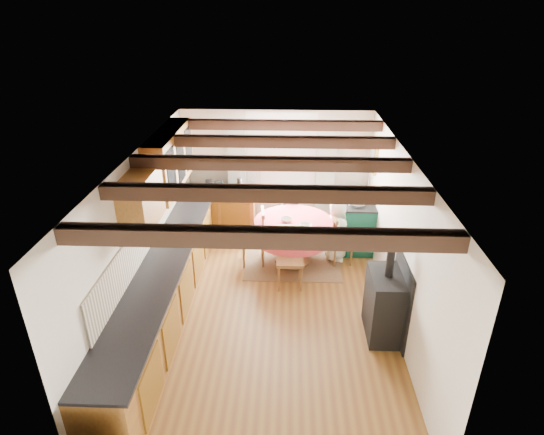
{
  "coord_description": "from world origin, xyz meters",
  "views": [
    {
      "loc": [
        0.25,
        -5.46,
        4.18
      ],
      "look_at": [
        0.0,
        0.8,
        1.15
      ],
      "focal_mm": 29.48,
      "sensor_mm": 36.0,
      "label": 1
    }
  ],
  "objects_px": {
    "chair_right": "(342,239)",
    "cup": "(299,230)",
    "chair_left": "(253,237)",
    "child_right": "(337,229)",
    "child_far": "(291,215)",
    "chair_near": "(290,258)",
    "cast_iron_stove": "(387,289)",
    "dining_table": "(293,242)",
    "aga_range": "(353,222)"
  },
  "relations": [
    {
      "from": "chair_near",
      "to": "chair_left",
      "type": "distance_m",
      "value": 0.95
    },
    {
      "from": "cup",
      "to": "child_right",
      "type": "bearing_deg",
      "value": 40.43
    },
    {
      "from": "child_far",
      "to": "child_right",
      "type": "bearing_deg",
      "value": 142.78
    },
    {
      "from": "chair_right",
      "to": "aga_range",
      "type": "bearing_deg",
      "value": -33.08
    },
    {
      "from": "aga_range",
      "to": "child_right",
      "type": "xyz_separation_m",
      "value": [
        -0.36,
        -0.52,
        0.11
      ]
    },
    {
      "from": "chair_right",
      "to": "child_far",
      "type": "bearing_deg",
      "value": 39.64
    },
    {
      "from": "chair_near",
      "to": "child_far",
      "type": "xyz_separation_m",
      "value": [
        0.02,
        1.54,
        0.04
      ]
    },
    {
      "from": "child_far",
      "to": "cup",
      "type": "distance_m",
      "value": 1.27
    },
    {
      "from": "chair_left",
      "to": "dining_table",
      "type": "bearing_deg",
      "value": 87.53
    },
    {
      "from": "chair_left",
      "to": "cast_iron_stove",
      "type": "bearing_deg",
      "value": 40.98
    },
    {
      "from": "chair_right",
      "to": "chair_left",
      "type": "bearing_deg",
      "value": 83.77
    },
    {
      "from": "chair_near",
      "to": "dining_table",
      "type": "bearing_deg",
      "value": 83.28
    },
    {
      "from": "child_right",
      "to": "cup",
      "type": "bearing_deg",
      "value": 136.79
    },
    {
      "from": "chair_left",
      "to": "cup",
      "type": "distance_m",
      "value": 0.94
    },
    {
      "from": "cup",
      "to": "child_far",
      "type": "bearing_deg",
      "value": 95.76
    },
    {
      "from": "chair_near",
      "to": "child_far",
      "type": "relative_size",
      "value": 0.93
    },
    {
      "from": "dining_table",
      "to": "child_far",
      "type": "bearing_deg",
      "value": 92.46
    },
    {
      "from": "chair_left",
      "to": "cup",
      "type": "relative_size",
      "value": 9.81
    },
    {
      "from": "dining_table",
      "to": "chair_left",
      "type": "xyz_separation_m",
      "value": [
        -0.7,
        -0.04,
        0.1
      ]
    },
    {
      "from": "aga_range",
      "to": "cast_iron_stove",
      "type": "height_order",
      "value": "cast_iron_stove"
    },
    {
      "from": "child_far",
      "to": "chair_left",
      "type": "bearing_deg",
      "value": 53.74
    },
    {
      "from": "chair_left",
      "to": "child_right",
      "type": "relative_size",
      "value": 0.87
    },
    {
      "from": "chair_near",
      "to": "chair_right",
      "type": "distance_m",
      "value": 1.19
    },
    {
      "from": "aga_range",
      "to": "child_right",
      "type": "height_order",
      "value": "child_right"
    },
    {
      "from": "child_far",
      "to": "cup",
      "type": "bearing_deg",
      "value": 97.54
    },
    {
      "from": "chair_right",
      "to": "child_far",
      "type": "relative_size",
      "value": 0.83
    },
    {
      "from": "chair_near",
      "to": "cup",
      "type": "distance_m",
      "value": 0.5
    },
    {
      "from": "chair_right",
      "to": "chair_near",
      "type": "bearing_deg",
      "value": 121.3
    },
    {
      "from": "chair_right",
      "to": "cup",
      "type": "xyz_separation_m",
      "value": [
        -0.76,
        -0.46,
        0.41
      ]
    },
    {
      "from": "chair_near",
      "to": "aga_range",
      "type": "relative_size",
      "value": 0.99
    },
    {
      "from": "aga_range",
      "to": "cast_iron_stove",
      "type": "bearing_deg",
      "value": -87.51
    },
    {
      "from": "chair_left",
      "to": "aga_range",
      "type": "bearing_deg",
      "value": 105.55
    },
    {
      "from": "chair_right",
      "to": "cup",
      "type": "relative_size",
      "value": 8.67
    },
    {
      "from": "aga_range",
      "to": "cast_iron_stove",
      "type": "xyz_separation_m",
      "value": [
        0.11,
        -2.53,
        0.27
      ]
    },
    {
      "from": "chair_left",
      "to": "child_far",
      "type": "bearing_deg",
      "value": 136.02
    },
    {
      "from": "cast_iron_stove",
      "to": "chair_right",
      "type": "bearing_deg",
      "value": 101.54
    },
    {
      "from": "dining_table",
      "to": "chair_right",
      "type": "bearing_deg",
      "value": 2.96
    },
    {
      "from": "dining_table",
      "to": "cup",
      "type": "bearing_deg",
      "value": -77.97
    },
    {
      "from": "dining_table",
      "to": "chair_left",
      "type": "distance_m",
      "value": 0.71
    },
    {
      "from": "aga_range",
      "to": "cast_iron_stove",
      "type": "relative_size",
      "value": 0.7
    },
    {
      "from": "chair_near",
      "to": "cast_iron_stove",
      "type": "relative_size",
      "value": 0.69
    },
    {
      "from": "chair_near",
      "to": "cup",
      "type": "xyz_separation_m",
      "value": [
        0.14,
        0.32,
        0.35
      ]
    },
    {
      "from": "child_right",
      "to": "cup",
      "type": "xyz_separation_m",
      "value": [
        -0.68,
        -0.58,
        0.28
      ]
    },
    {
      "from": "chair_near",
      "to": "aga_range",
      "type": "height_order",
      "value": "chair_near"
    },
    {
      "from": "chair_near",
      "to": "cast_iron_stove",
      "type": "height_order",
      "value": "cast_iron_stove"
    },
    {
      "from": "dining_table",
      "to": "chair_right",
      "type": "distance_m",
      "value": 0.85
    },
    {
      "from": "aga_range",
      "to": "cup",
      "type": "distance_m",
      "value": 1.55
    },
    {
      "from": "child_right",
      "to": "chair_right",
      "type": "bearing_deg",
      "value": -138.79
    },
    {
      "from": "child_far",
      "to": "dining_table",
      "type": "bearing_deg",
      "value": 94.25
    },
    {
      "from": "dining_table",
      "to": "cup",
      "type": "distance_m",
      "value": 0.62
    }
  ]
}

